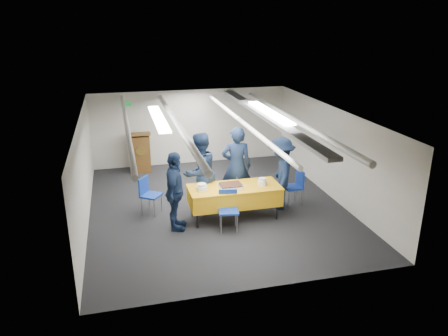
{
  "coord_description": "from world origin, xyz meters",
  "views": [
    {
      "loc": [
        -2.18,
        -9.53,
        4.42
      ],
      "look_at": [
        0.14,
        -0.2,
        1.05
      ],
      "focal_mm": 35.0,
      "sensor_mm": 36.0,
      "label": 1
    }
  ],
  "objects": [
    {
      "name": "ground",
      "position": [
        0.0,
        0.0,
        0.0
      ],
      "size": [
        7.0,
        7.0,
        0.0
      ],
      "primitive_type": "plane",
      "color": "black",
      "rests_on": "ground"
    },
    {
      "name": "room_shell",
      "position": [
        0.09,
        0.41,
        1.81
      ],
      "size": [
        6.0,
        7.0,
        2.3
      ],
      "color": "beige",
      "rests_on": "ground"
    },
    {
      "name": "serving_table",
      "position": [
        0.26,
        -0.71,
        0.56
      ],
      "size": [
        2.08,
        0.87,
        0.77
      ],
      "color": "black",
      "rests_on": "ground"
    },
    {
      "name": "sheet_cake",
      "position": [
        0.16,
        -0.75,
        0.81
      ],
      "size": [
        0.51,
        0.39,
        0.09
      ],
      "color": "white",
      "rests_on": "serving_table"
    },
    {
      "name": "plate_stack_left",
      "position": [
        -0.5,
        -0.76,
        0.84
      ],
      "size": [
        0.24,
        0.24,
        0.16
      ],
      "color": "white",
      "rests_on": "serving_table"
    },
    {
      "name": "plate_stack_right",
      "position": [
        0.9,
        -0.76,
        0.84
      ],
      "size": [
        0.21,
        0.21,
        0.16
      ],
      "color": "white",
      "rests_on": "serving_table"
    },
    {
      "name": "podium",
      "position": [
        -1.6,
        3.05,
        0.61
      ],
      "size": [
        0.62,
        0.53,
        1.25
      ],
      "color": "brown",
      "rests_on": "ground"
    },
    {
      "name": "chair_near",
      "position": [
        -0.01,
        -1.18,
        0.53
      ],
      "size": [
        0.49,
        0.49,
        0.87
      ],
      "color": "gray",
      "rests_on": "ground"
    },
    {
      "name": "chair_right",
      "position": [
        1.93,
        -0.31,
        0.53
      ],
      "size": [
        0.45,
        0.45,
        0.87
      ],
      "color": "gray",
      "rests_on": "ground"
    },
    {
      "name": "chair_left",
      "position": [
        -1.63,
        0.05,
        0.53
      ],
      "size": [
        0.59,
        0.59,
        0.87
      ],
      "color": "gray",
      "rests_on": "ground"
    },
    {
      "name": "sailor_a",
      "position": [
        0.51,
        0.02,
        0.98
      ],
      "size": [
        0.81,
        0.62,
        1.97
      ],
      "primitive_type": "imported",
      "rotation": [
        0.0,
        0.0,
        2.91
      ],
      "color": "black",
      "rests_on": "ground"
    },
    {
      "name": "sailor_b",
      "position": [
        -0.42,
        -0.12,
        0.96
      ],
      "size": [
        1.17,
        1.11,
        1.91
      ],
      "primitive_type": "imported",
      "rotation": [
        0.0,
        0.0,
        3.72
      ],
      "color": "black",
      "rests_on": "ground"
    },
    {
      "name": "sailor_c",
      "position": [
        -1.12,
        -0.94,
        0.87
      ],
      "size": [
        0.7,
        1.1,
        1.75
      ],
      "primitive_type": "imported",
      "rotation": [
        0.0,
        0.0,
        1.29
      ],
      "color": "black",
      "rests_on": "ground"
    },
    {
      "name": "sailor_d",
      "position": [
        1.47,
        -0.41,
        0.88
      ],
      "size": [
        0.97,
        1.28,
        1.76
      ],
      "primitive_type": "imported",
      "rotation": [
        0.0,
        0.0,
        -1.88
      ],
      "color": "black",
      "rests_on": "ground"
    }
  ]
}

